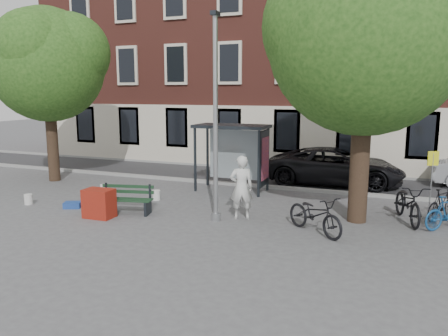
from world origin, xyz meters
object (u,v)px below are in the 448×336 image
object	(u,v)px
notice_sign	(432,168)
painter	(241,187)
bike_b	(448,212)
bike_c	(408,203)
bench	(126,201)
bike_a	(315,214)
bike_d	(442,204)
car_dark	(335,166)
red_stand	(99,203)
bus_shelter	(242,143)
lamppost	(216,129)

from	to	relation	value
notice_sign	painter	bearing A→B (deg)	-174.28
bike_b	notice_sign	distance (m)	1.93
painter	bike_c	size ratio (longest dim) A/B	0.88
bench	bike_a	world-z (taller)	bike_a
bike_c	bike_a	bearing A→B (deg)	-154.61
bike_b	bike_d	size ratio (longest dim) A/B	0.99
painter	bike_b	world-z (taller)	painter
car_dark	red_stand	xyz separation A→B (m)	(-6.14, -7.83, -0.33)
bench	red_stand	size ratio (longest dim) A/B	2.01
bus_shelter	bench	world-z (taller)	bus_shelter
lamppost	bench	world-z (taller)	lamppost
bike_c	bike_d	size ratio (longest dim) A/B	1.34
bike_a	bike_c	xyz separation A→B (m)	(2.40, 2.12, 0.05)
painter	bike_c	world-z (taller)	painter
bench	notice_sign	xyz separation A→B (m)	(9.09, 3.57, 1.08)
bike_d	notice_sign	size ratio (longest dim) A/B	0.83
red_stand	bike_b	bearing A→B (deg)	15.02
bike_c	notice_sign	distance (m)	1.67
lamppost	bike_d	bearing A→B (deg)	22.35
lamppost	painter	distance (m)	1.97
lamppost	bike_b	xyz separation A→B (m)	(6.47, 1.63, -2.29)
painter	bike_b	distance (m)	5.95
car_dark	notice_sign	distance (m)	4.99
bus_shelter	bike_c	distance (m)	6.52
bus_shelter	notice_sign	world-z (taller)	bus_shelter
bike_b	notice_sign	size ratio (longest dim) A/B	0.82
bench	red_stand	xyz separation A→B (m)	(-0.50, -0.72, 0.04)
bus_shelter	bike_b	xyz separation A→B (m)	(7.07, -2.48, -1.42)
bus_shelter	car_dark	size ratio (longest dim) A/B	0.51
lamppost	bike_d	xyz separation A→B (m)	(6.39, 2.63, -2.28)
painter	notice_sign	bearing A→B (deg)	-178.04
painter	bike_b	size ratio (longest dim) A/B	1.19
bench	bike_c	xyz separation A→B (m)	(8.42, 2.33, 0.18)
bike_a	red_stand	world-z (taller)	bike_a
bike_b	painter	bearing A→B (deg)	58.93
lamppost	bus_shelter	xyz separation A→B (m)	(-0.61, 4.11, -0.87)
bike_d	car_dark	world-z (taller)	car_dark
lamppost	red_stand	xyz separation A→B (m)	(-3.50, -1.05, -2.33)
painter	bike_a	size ratio (longest dim) A/B	0.96
bench	bike_a	size ratio (longest dim) A/B	0.88
lamppost	bike_a	xyz separation A→B (m)	(3.02, -0.12, -2.24)
bench	lamppost	bearing A→B (deg)	-6.75
lamppost	bench	size ratio (longest dim) A/B	3.37
lamppost	bike_b	size ratio (longest dim) A/B	3.68
bike_a	bike_b	size ratio (longest dim) A/B	1.24
painter	red_stand	size ratio (longest dim) A/B	2.19
bus_shelter	notice_sign	xyz separation A→B (m)	(6.70, -0.86, -0.43)
car_dark	bike_c	bearing A→B (deg)	-154.14
red_stand	lamppost	bearing A→B (deg)	16.64
lamppost	red_stand	world-z (taller)	lamppost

